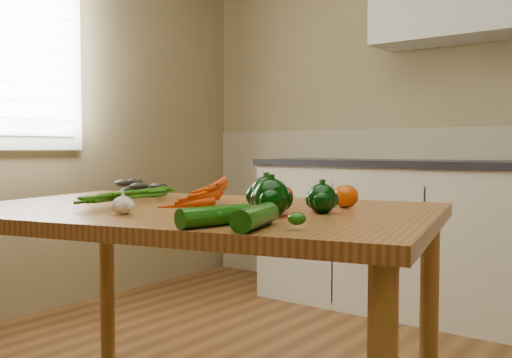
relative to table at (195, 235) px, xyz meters
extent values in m
cube|color=#9D8B5E|center=(0.20, 2.27, 0.60)|extent=(4.00, 0.02, 2.60)
cube|color=tan|center=(0.20, 2.24, -0.15)|extent=(3.98, 0.03, 1.10)
cube|color=beige|center=(0.40, 1.95, -0.27)|extent=(2.80, 0.60, 0.86)
cube|color=#25252A|center=(0.40, 1.95, 0.18)|extent=(2.84, 0.64, 0.04)
cube|color=#965D2B|center=(0.00, 0.00, 0.07)|extent=(1.64, 1.26, 0.04)
cylinder|color=olive|center=(-0.75, 0.24, -0.33)|extent=(0.06, 0.06, 0.74)
cylinder|color=olive|center=(0.55, 0.55, -0.33)|extent=(0.06, 0.06, 0.74)
ellipsoid|color=white|center=(-0.03, -0.27, 0.11)|extent=(0.06, 0.06, 0.05)
sphere|color=black|center=(0.24, 0.04, 0.14)|extent=(0.10, 0.10, 0.10)
sphere|color=black|center=(0.40, 0.10, 0.13)|extent=(0.08, 0.08, 0.08)
sphere|color=black|center=(0.33, -0.05, 0.14)|extent=(0.10, 0.10, 0.10)
ellipsoid|color=#8F0B02|center=(0.18, 0.22, 0.12)|extent=(0.07, 0.07, 0.06)
ellipsoid|color=#CE4705|center=(0.29, 0.28, 0.12)|extent=(0.07, 0.07, 0.06)
ellipsoid|color=#CE4705|center=(0.39, 0.27, 0.12)|extent=(0.08, 0.08, 0.07)
cylinder|color=#0E4907|center=(0.44, -0.27, 0.11)|extent=(0.11, 0.20, 0.05)
cylinder|color=#0E4907|center=(0.34, -0.29, 0.11)|extent=(0.09, 0.21, 0.05)
camera|label=1|loc=(1.23, -1.31, 0.27)|focal=40.00mm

